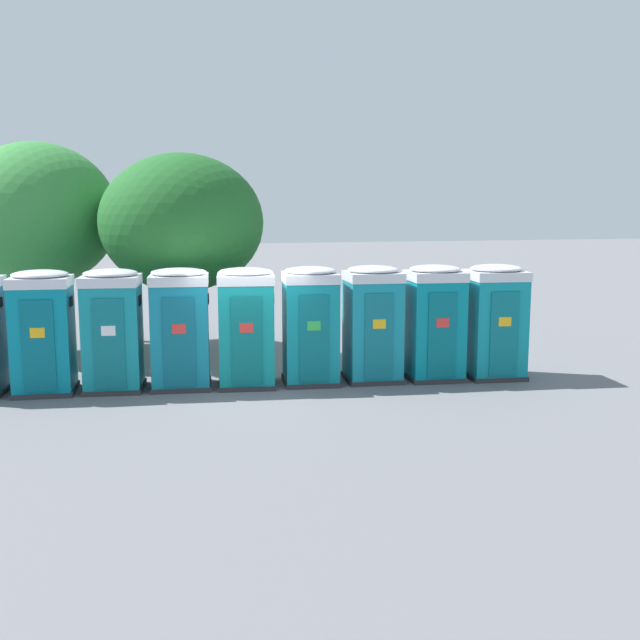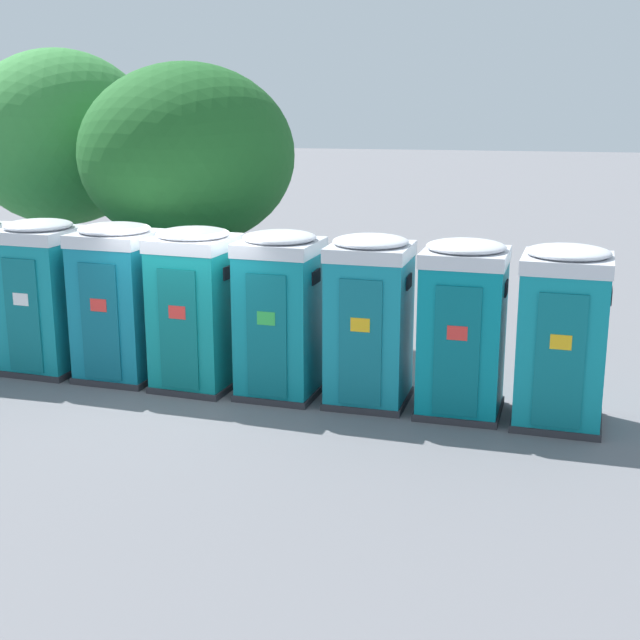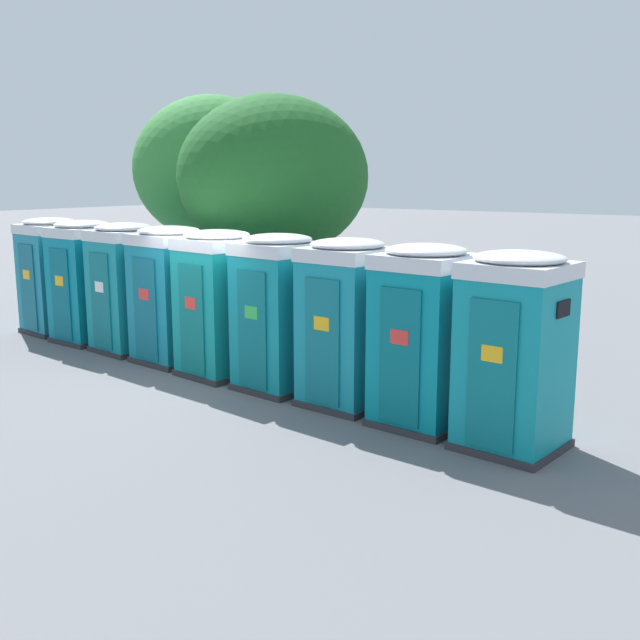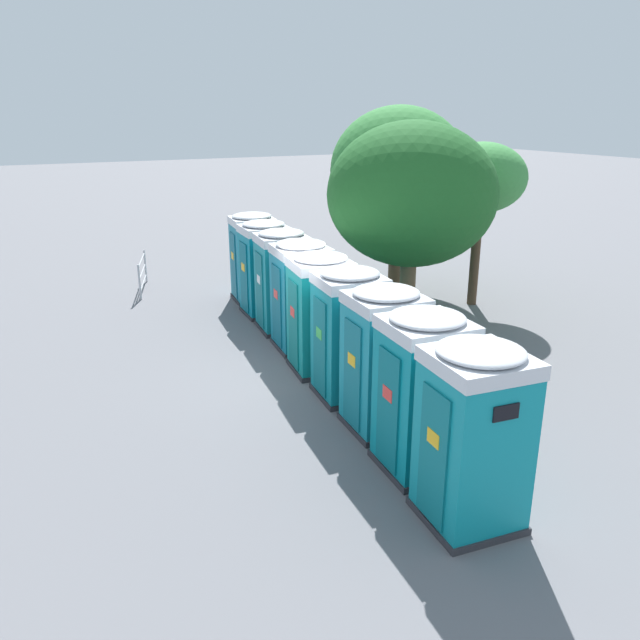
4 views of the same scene
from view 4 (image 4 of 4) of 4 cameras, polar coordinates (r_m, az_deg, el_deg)
ground_plane at (r=13.36m, az=-0.63°, el=-4.59°), size 120.00×120.00×0.00m
portapotty_0 at (r=18.07m, az=-6.14°, el=5.79°), size 1.29×1.32×2.54m
portapotty_1 at (r=16.76m, az=-5.09°, el=4.80°), size 1.26×1.27×2.54m
portapotty_2 at (r=15.49m, az=-3.50°, el=3.68°), size 1.31×1.32×2.54m
portapotty_3 at (r=14.23m, az=-1.77°, el=2.35°), size 1.35×1.32×2.54m
portapotty_4 at (r=12.96m, az=-0.01°, el=0.72°), size 1.35×1.34×2.54m
portapotty_5 at (r=11.77m, az=2.62°, el=-1.19°), size 1.30×1.31×2.54m
portapotty_6 at (r=10.62m, az=5.82°, el=-3.53°), size 1.27×1.28×2.54m
portapotty_7 at (r=9.50m, az=9.37°, el=-6.47°), size 1.29×1.29×2.54m
portapotty_8 at (r=8.45m, az=13.80°, el=-10.16°), size 1.33×1.31×2.54m
street_tree_0 at (r=17.71m, az=14.54°, el=12.37°), size 2.41×2.41×4.49m
street_tree_1 at (r=14.91m, az=8.37°, el=11.23°), size 3.95×3.95×5.08m
street_tree_2 at (r=18.85m, az=7.19°, el=13.37°), size 4.00×4.00×5.43m
event_barrier at (r=19.83m, az=-15.93°, el=4.21°), size 1.98×0.62×1.05m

